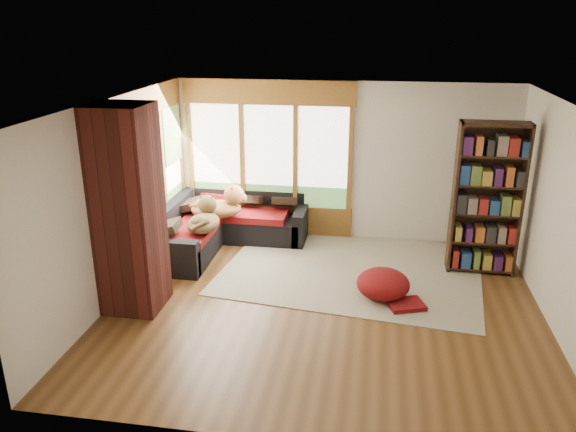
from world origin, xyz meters
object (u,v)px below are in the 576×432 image
(area_rug, at_px, (352,269))
(dog_tan, at_px, (220,201))
(dog_brindle, at_px, (204,214))
(brick_chimney, at_px, (128,211))
(bookshelf, at_px, (487,200))
(pouf, at_px, (383,283))
(sectional_sofa, at_px, (214,229))

(area_rug, bearing_deg, dog_tan, 165.16)
(area_rug, height_order, dog_brindle, dog_brindle)
(brick_chimney, xyz_separation_m, bookshelf, (4.54, 1.78, -0.20))
(dog_tan, relative_size, dog_brindle, 1.18)
(bookshelf, relative_size, dog_tan, 2.39)
(pouf, relative_size, dog_tan, 0.76)
(brick_chimney, height_order, sectional_sofa, brick_chimney)
(bookshelf, xyz_separation_m, dog_tan, (-3.99, 0.33, -0.33))
(sectional_sofa, xyz_separation_m, area_rug, (2.25, -0.51, -0.30))
(brick_chimney, xyz_separation_m, dog_brindle, (0.46, 1.54, -0.56))
(dog_tan, bearing_deg, sectional_sofa, -160.85)
(pouf, bearing_deg, dog_brindle, 163.31)
(brick_chimney, xyz_separation_m, area_rug, (2.69, 1.54, -1.29))
(brick_chimney, relative_size, pouf, 3.68)
(area_rug, distance_m, bookshelf, 2.16)
(sectional_sofa, relative_size, dog_tan, 2.38)
(dog_tan, distance_m, dog_brindle, 0.57)
(pouf, height_order, dog_brindle, dog_brindle)
(dog_brindle, bearing_deg, bookshelf, -89.21)
(dog_tan, height_order, dog_brindle, dog_tan)
(pouf, xyz_separation_m, dog_brindle, (-2.69, 0.81, 0.54))
(bookshelf, xyz_separation_m, pouf, (-1.39, -1.05, -0.90))
(dog_tan, bearing_deg, pouf, -40.62)
(dog_brindle, bearing_deg, brick_chimney, 160.91)
(area_rug, bearing_deg, sectional_sofa, 167.31)
(sectional_sofa, xyz_separation_m, bookshelf, (4.09, -0.26, 0.80))
(area_rug, relative_size, dog_tan, 3.98)
(brick_chimney, bearing_deg, area_rug, 29.77)
(pouf, height_order, dog_tan, dog_tan)
(sectional_sofa, distance_m, pouf, 3.00)
(bookshelf, xyz_separation_m, dog_brindle, (-4.08, -0.24, -0.36))
(sectional_sofa, bearing_deg, dog_brindle, -87.92)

